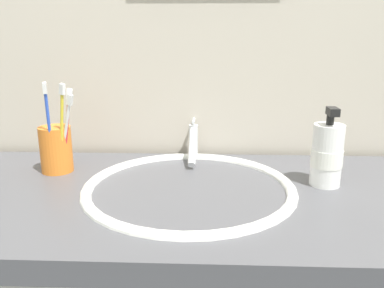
{
  "coord_description": "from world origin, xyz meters",
  "views": [
    {
      "loc": [
        -0.0,
        -0.78,
        1.21
      ],
      "look_at": [
        -0.04,
        0.05,
        0.98
      ],
      "focal_mm": 37.64,
      "sensor_mm": 36.0,
      "label": 1
    }
  ],
  "objects_px": {
    "toothbrush_white": "(68,129)",
    "toothbrush_blue": "(51,124)",
    "soap_dispenser": "(329,155)",
    "toothbrush_cup": "(58,149)",
    "toothbrush_red": "(69,126)",
    "faucet": "(195,142)",
    "toothbrush_yellow": "(64,124)"
  },
  "relations": [
    {
      "from": "toothbrush_white",
      "to": "toothbrush_blue",
      "type": "height_order",
      "value": "toothbrush_blue"
    },
    {
      "from": "soap_dispenser",
      "to": "toothbrush_white",
      "type": "bearing_deg",
      "value": 175.54
    },
    {
      "from": "toothbrush_cup",
      "to": "toothbrush_red",
      "type": "height_order",
      "value": "toothbrush_red"
    },
    {
      "from": "toothbrush_cup",
      "to": "toothbrush_red",
      "type": "bearing_deg",
      "value": -22.65
    },
    {
      "from": "toothbrush_red",
      "to": "toothbrush_white",
      "type": "distance_m",
      "value": 0.01
    },
    {
      "from": "faucet",
      "to": "toothbrush_white",
      "type": "relative_size",
      "value": 0.87
    },
    {
      "from": "faucet",
      "to": "toothbrush_yellow",
      "type": "bearing_deg",
      "value": -154.89
    },
    {
      "from": "toothbrush_cup",
      "to": "faucet",
      "type": "bearing_deg",
      "value": 19.04
    },
    {
      "from": "toothbrush_cup",
      "to": "toothbrush_red",
      "type": "xyz_separation_m",
      "value": [
        0.04,
        -0.02,
        0.06
      ]
    },
    {
      "from": "toothbrush_white",
      "to": "soap_dispenser",
      "type": "xyz_separation_m",
      "value": [
        0.58,
        -0.05,
        -0.04
      ]
    },
    {
      "from": "toothbrush_yellow",
      "to": "toothbrush_blue",
      "type": "bearing_deg",
      "value": -160.0
    },
    {
      "from": "faucet",
      "to": "toothbrush_yellow",
      "type": "distance_m",
      "value": 0.33
    },
    {
      "from": "toothbrush_blue",
      "to": "toothbrush_red",
      "type": "bearing_deg",
      "value": 30.77
    },
    {
      "from": "toothbrush_yellow",
      "to": "soap_dispenser",
      "type": "bearing_deg",
      "value": -3.75
    },
    {
      "from": "toothbrush_cup",
      "to": "toothbrush_yellow",
      "type": "relative_size",
      "value": 0.52
    },
    {
      "from": "toothbrush_white",
      "to": "toothbrush_blue",
      "type": "xyz_separation_m",
      "value": [
        -0.03,
        -0.02,
        0.02
      ]
    },
    {
      "from": "toothbrush_red",
      "to": "toothbrush_white",
      "type": "relative_size",
      "value": 1.06
    },
    {
      "from": "toothbrush_white",
      "to": "toothbrush_cup",
      "type": "bearing_deg",
      "value": 151.48
    },
    {
      "from": "toothbrush_cup",
      "to": "toothbrush_red",
      "type": "distance_m",
      "value": 0.07
    },
    {
      "from": "toothbrush_yellow",
      "to": "toothbrush_white",
      "type": "relative_size",
      "value": 1.13
    },
    {
      "from": "faucet",
      "to": "toothbrush_blue",
      "type": "height_order",
      "value": "toothbrush_blue"
    },
    {
      "from": "toothbrush_yellow",
      "to": "toothbrush_blue",
      "type": "height_order",
      "value": "toothbrush_blue"
    },
    {
      "from": "soap_dispenser",
      "to": "toothbrush_red",
      "type": "bearing_deg",
      "value": 175.16
    },
    {
      "from": "toothbrush_white",
      "to": "toothbrush_blue",
      "type": "bearing_deg",
      "value": -152.95
    },
    {
      "from": "faucet",
      "to": "toothbrush_red",
      "type": "xyz_separation_m",
      "value": [
        -0.28,
        -0.13,
        0.07
      ]
    },
    {
      "from": "toothbrush_yellow",
      "to": "toothbrush_red",
      "type": "xyz_separation_m",
      "value": [
        0.01,
        0.01,
        -0.01
      ]
    },
    {
      "from": "faucet",
      "to": "toothbrush_cup",
      "type": "xyz_separation_m",
      "value": [
        -0.32,
        -0.11,
        0.01
      ]
    },
    {
      "from": "soap_dispenser",
      "to": "faucet",
      "type": "bearing_deg",
      "value": 149.31
    },
    {
      "from": "toothbrush_cup",
      "to": "toothbrush_yellow",
      "type": "xyz_separation_m",
      "value": [
        0.03,
        -0.03,
        0.07
      ]
    },
    {
      "from": "toothbrush_yellow",
      "to": "toothbrush_red",
      "type": "bearing_deg",
      "value": 54.2
    },
    {
      "from": "toothbrush_blue",
      "to": "toothbrush_cup",
      "type": "bearing_deg",
      "value": 95.22
    },
    {
      "from": "toothbrush_red",
      "to": "toothbrush_white",
      "type": "bearing_deg",
      "value": -114.62
    }
  ]
}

